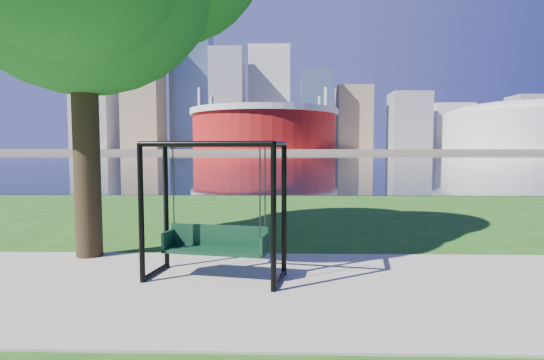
{
  "coord_description": "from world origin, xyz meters",
  "views": [
    {
      "loc": [
        0.45,
        -6.59,
        2.05
      ],
      "look_at": [
        0.29,
        0.0,
        1.57
      ],
      "focal_mm": 28.0,
      "sensor_mm": 36.0,
      "label": 1
    }
  ],
  "objects": [
    {
      "name": "ground",
      "position": [
        0.0,
        0.0,
        0.0
      ],
      "size": [
        900.0,
        900.0,
        0.0
      ],
      "primitive_type": "plane",
      "color": "#1E5114",
      "rests_on": "ground"
    },
    {
      "name": "path",
      "position": [
        0.0,
        -0.5,
        0.01
      ],
      "size": [
        120.0,
        4.0,
        0.03
      ],
      "primitive_type": "cube",
      "color": "#9E937F",
      "rests_on": "ground"
    },
    {
      "name": "river",
      "position": [
        0.0,
        102.0,
        0.01
      ],
      "size": [
        900.0,
        180.0,
        0.02
      ],
      "primitive_type": "cube",
      "color": "black",
      "rests_on": "ground"
    },
    {
      "name": "far_bank",
      "position": [
        0.0,
        306.0,
        1.0
      ],
      "size": [
        900.0,
        228.0,
        2.0
      ],
      "primitive_type": "cube",
      "color": "#937F60",
      "rests_on": "ground"
    },
    {
      "name": "stadium",
      "position": [
        -10.0,
        235.0,
        14.23
      ],
      "size": [
        83.0,
        83.0,
        32.0
      ],
      "color": "maroon",
      "rests_on": "far_bank"
    },
    {
      "name": "arena",
      "position": [
        135.0,
        235.0,
        15.87
      ],
      "size": [
        84.0,
        84.0,
        26.56
      ],
      "color": "beige",
      "rests_on": "far_bank"
    },
    {
      "name": "skyline",
      "position": [
        -4.27,
        319.39,
        35.89
      ],
      "size": [
        392.0,
        66.0,
        96.5
      ],
      "color": "gray",
      "rests_on": "far_bank"
    },
    {
      "name": "swing",
      "position": [
        -0.6,
        -0.07,
        1.05
      ],
      "size": [
        2.25,
        1.29,
        2.17
      ],
      "rotation": [
        0.0,
        0.0,
        -0.18
      ],
      "color": "black",
      "rests_on": "ground"
    }
  ]
}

